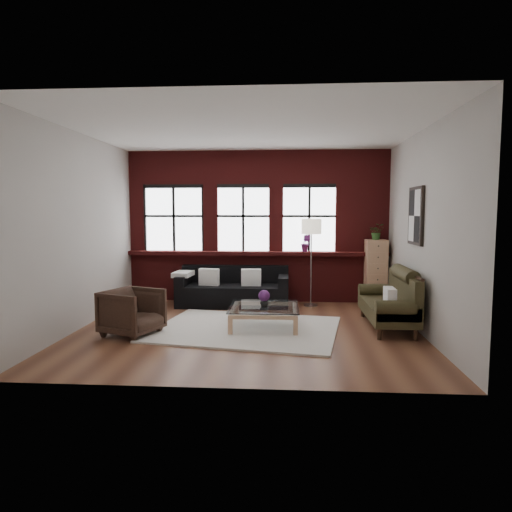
# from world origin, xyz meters

# --- Properties ---
(floor) EXTENTS (5.50, 5.50, 0.00)m
(floor) POSITION_xyz_m (0.00, 0.00, 0.00)
(floor) COLOR brown
(floor) RESTS_ON ground
(ceiling) EXTENTS (5.50, 5.50, 0.00)m
(ceiling) POSITION_xyz_m (0.00, 0.00, 3.20)
(ceiling) COLOR white
(ceiling) RESTS_ON ground
(wall_back) EXTENTS (5.50, 0.00, 5.50)m
(wall_back) POSITION_xyz_m (0.00, 2.50, 1.60)
(wall_back) COLOR #B2ADA5
(wall_back) RESTS_ON ground
(wall_front) EXTENTS (5.50, 0.00, 5.50)m
(wall_front) POSITION_xyz_m (0.00, -2.50, 1.60)
(wall_front) COLOR #B2ADA5
(wall_front) RESTS_ON ground
(wall_left) EXTENTS (0.00, 5.00, 5.00)m
(wall_left) POSITION_xyz_m (-2.75, 0.00, 1.60)
(wall_left) COLOR #B2ADA5
(wall_left) RESTS_ON ground
(wall_right) EXTENTS (0.00, 5.00, 5.00)m
(wall_right) POSITION_xyz_m (2.75, 0.00, 1.60)
(wall_right) COLOR #B2ADA5
(wall_right) RESTS_ON ground
(brick_backwall) EXTENTS (5.50, 0.12, 3.20)m
(brick_backwall) POSITION_xyz_m (0.00, 2.44, 1.60)
(brick_backwall) COLOR maroon
(brick_backwall) RESTS_ON floor
(sill_ledge) EXTENTS (5.50, 0.30, 0.08)m
(sill_ledge) POSITION_xyz_m (0.00, 2.35, 1.04)
(sill_ledge) COLOR maroon
(sill_ledge) RESTS_ON brick_backwall
(window_left) EXTENTS (1.38, 0.10, 1.50)m
(window_left) POSITION_xyz_m (-1.80, 2.45, 1.75)
(window_left) COLOR black
(window_left) RESTS_ON brick_backwall
(window_mid) EXTENTS (1.38, 0.10, 1.50)m
(window_mid) POSITION_xyz_m (-0.30, 2.45, 1.75)
(window_mid) COLOR black
(window_mid) RESTS_ON brick_backwall
(window_right) EXTENTS (1.38, 0.10, 1.50)m
(window_right) POSITION_xyz_m (1.10, 2.45, 1.75)
(window_right) COLOR black
(window_right) RESTS_ON brick_backwall
(wall_poster) EXTENTS (0.05, 0.74, 0.94)m
(wall_poster) POSITION_xyz_m (2.72, 0.30, 1.85)
(wall_poster) COLOR black
(wall_poster) RESTS_ON wall_right
(shag_rug) EXTENTS (3.24, 2.73, 0.03)m
(shag_rug) POSITION_xyz_m (-0.02, -0.02, 0.02)
(shag_rug) COLOR beige
(shag_rug) RESTS_ON floor
(dark_sofa) EXTENTS (2.25, 0.91, 0.82)m
(dark_sofa) POSITION_xyz_m (-0.46, 1.90, 0.41)
(dark_sofa) COLOR black
(dark_sofa) RESTS_ON floor
(pillow_a) EXTENTS (0.42, 0.21, 0.34)m
(pillow_a) POSITION_xyz_m (-0.94, 1.80, 0.60)
(pillow_a) COLOR white
(pillow_a) RESTS_ON dark_sofa
(pillow_b) EXTENTS (0.41, 0.17, 0.34)m
(pillow_b) POSITION_xyz_m (-0.08, 1.80, 0.60)
(pillow_b) COLOR white
(pillow_b) RESTS_ON dark_sofa
(vintage_settee) EXTENTS (0.79, 1.77, 0.95)m
(vintage_settee) POSITION_xyz_m (2.30, 0.30, 0.47)
(vintage_settee) COLOR #2F2A15
(vintage_settee) RESTS_ON floor
(pillow_settee) EXTENTS (0.15, 0.38, 0.34)m
(pillow_settee) POSITION_xyz_m (2.22, -0.24, 0.58)
(pillow_settee) COLOR white
(pillow_settee) RESTS_ON vintage_settee
(armchair) EXTENTS (1.02, 1.01, 0.72)m
(armchair) POSITION_xyz_m (-1.76, -0.45, 0.36)
(armchair) COLOR #312018
(armchair) RESTS_ON floor
(coffee_table) EXTENTS (1.14, 1.14, 0.38)m
(coffee_table) POSITION_xyz_m (0.27, 0.11, 0.18)
(coffee_table) COLOR tan
(coffee_table) RESTS_ON shag_rug
(vase) EXTENTS (0.17, 0.17, 0.14)m
(vase) POSITION_xyz_m (0.27, 0.11, 0.44)
(vase) COLOR #B2B2B2
(vase) RESTS_ON coffee_table
(flowers) EXTENTS (0.19, 0.19, 0.19)m
(flowers) POSITION_xyz_m (0.27, 0.11, 0.54)
(flowers) COLOR #60256D
(flowers) RESTS_ON vase
(drawer_chest) EXTENTS (0.42, 0.42, 1.35)m
(drawer_chest) POSITION_xyz_m (2.45, 2.14, 0.68)
(drawer_chest) COLOR tan
(drawer_chest) RESTS_ON floor
(potted_plant_top) EXTENTS (0.32, 0.28, 0.33)m
(potted_plant_top) POSITION_xyz_m (2.45, 2.14, 1.51)
(potted_plant_top) COLOR #2D5923
(potted_plant_top) RESTS_ON drawer_chest
(floor_lamp) EXTENTS (0.40, 0.40, 1.92)m
(floor_lamp) POSITION_xyz_m (1.13, 1.98, 0.96)
(floor_lamp) COLOR #A5A5A8
(floor_lamp) RESTS_ON floor
(sill_plant) EXTENTS (0.24, 0.21, 0.37)m
(sill_plant) POSITION_xyz_m (1.03, 2.32, 1.27)
(sill_plant) COLOR #60256D
(sill_plant) RESTS_ON sill_ledge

